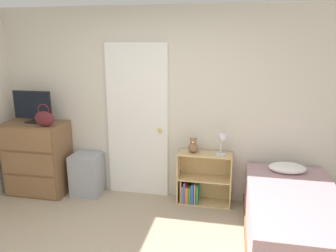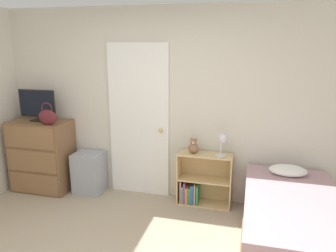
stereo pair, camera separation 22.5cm
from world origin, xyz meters
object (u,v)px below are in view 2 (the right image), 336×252
(storage_bin, at_px, (89,173))
(handbag, at_px, (48,117))
(tv, at_px, (37,105))
(teddy_bear, at_px, (193,147))
(bookshelf, at_px, (200,183))
(bed, at_px, (291,224))
(dresser, at_px, (42,155))
(desk_lamp, at_px, (223,140))

(storage_bin, bearing_deg, handbag, -152.68)
(tv, xyz_separation_m, teddy_bear, (2.20, 0.09, -0.46))
(handbag, distance_m, bookshelf, 2.21)
(tv, relative_size, bookshelf, 0.78)
(bookshelf, relative_size, teddy_bear, 3.47)
(bookshelf, relative_size, bed, 0.39)
(dresser, relative_size, bed, 0.56)
(bookshelf, xyz_separation_m, desk_lamp, (0.28, -0.05, 0.63))
(handbag, xyz_separation_m, teddy_bear, (1.93, 0.27, -0.34))
(storage_bin, xyz_separation_m, bed, (2.65, -0.72, -0.00))
(storage_bin, height_order, bookshelf, bookshelf)
(desk_lamp, bearing_deg, handbag, -174.40)
(storage_bin, relative_size, teddy_bear, 2.86)
(tv, distance_m, teddy_bear, 2.25)
(teddy_bear, height_order, desk_lamp, desk_lamp)
(tv, height_order, desk_lamp, tv)
(dresser, distance_m, desk_lamp, 2.59)
(handbag, relative_size, storage_bin, 0.52)
(desk_lamp, height_order, bed, desk_lamp)
(tv, bearing_deg, desk_lamp, 1.02)
(handbag, xyz_separation_m, storage_bin, (0.44, 0.23, -0.84))
(dresser, height_order, desk_lamp, dresser)
(dresser, distance_m, tv, 0.74)
(tv, height_order, storage_bin, tv)
(storage_bin, height_order, teddy_bear, teddy_bear)
(dresser, bearing_deg, tv, 126.12)
(handbag, xyz_separation_m, desk_lamp, (2.30, 0.23, -0.21))
(dresser, xyz_separation_m, handbag, (0.26, -0.15, 0.62))
(handbag, xyz_separation_m, bookshelf, (2.02, 0.28, -0.85))
(teddy_bear, bearing_deg, desk_lamp, -6.36)
(storage_bin, relative_size, bed, 0.32)
(teddy_bear, bearing_deg, dresser, -177.04)
(dresser, bearing_deg, bookshelf, 3.07)
(dresser, bearing_deg, desk_lamp, 1.60)
(dresser, bearing_deg, handbag, -30.88)
(storage_bin, distance_m, desk_lamp, 1.96)
(storage_bin, xyz_separation_m, teddy_bear, (1.49, 0.04, 0.50))
(bookshelf, bearing_deg, desk_lamp, -10.15)
(bookshelf, xyz_separation_m, teddy_bear, (-0.09, -0.01, 0.51))
(bookshelf, height_order, desk_lamp, desk_lamp)
(desk_lamp, bearing_deg, teddy_bear, 173.64)
(desk_lamp, bearing_deg, bookshelf, 169.85)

